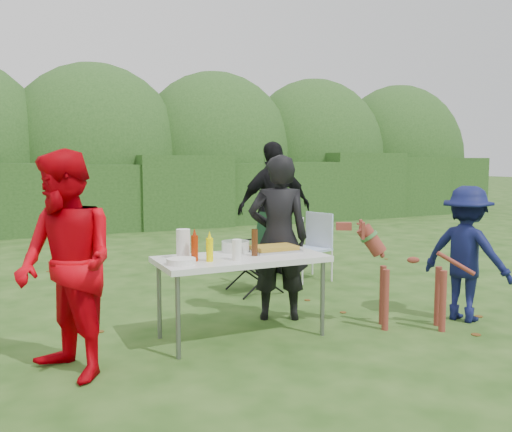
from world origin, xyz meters
name	(u,v)px	position (x,y,z in m)	size (l,w,h in m)	color
ground	(267,329)	(0.00, 0.00, 0.00)	(80.00, 80.00, 0.00)	#1E4211
hedge_row	(109,193)	(0.00, 8.00, 0.85)	(22.00, 1.40, 1.70)	#23471C
shrub_backdrop	(96,159)	(0.00, 9.60, 1.60)	(20.00, 2.60, 3.20)	#3D6628
folding_table	(241,262)	(-0.31, -0.10, 0.69)	(1.50, 0.70, 0.74)	silver
person_cook	(278,238)	(0.25, 0.26, 0.82)	(0.60, 0.39, 1.65)	black
person_red_jacket	(66,265)	(-1.83, -0.39, 0.84)	(0.82, 0.64, 1.68)	#CC000C
person_black_puffy	(275,208)	(1.20, 2.18, 0.92)	(1.08, 0.45, 1.85)	black
child	(467,254)	(1.92, -0.57, 0.67)	(0.87, 0.50, 1.34)	#0D1241
dog	(413,276)	(1.26, -0.55, 0.50)	(1.05, 0.42, 1.00)	brown
camping_chair	(254,253)	(0.51, 1.37, 0.48)	(0.60, 0.60, 0.96)	#14341E
lawn_chair	(308,246)	(1.45, 1.68, 0.45)	(0.53, 0.53, 0.89)	#699BE6
food_tray	(274,250)	(0.07, 0.00, 0.75)	(0.45, 0.30, 0.02)	#B7B7BA
focaccia_bread	(274,247)	(0.07, 0.00, 0.78)	(0.40, 0.26, 0.04)	#B18929
mustard_bottle	(210,250)	(-0.65, -0.21, 0.84)	(0.06, 0.06, 0.20)	#FFED00
ketchup_bottle	(195,248)	(-0.76, -0.14, 0.85)	(0.06, 0.06, 0.22)	#982407
beer_bottle	(255,242)	(-0.19, -0.13, 0.86)	(0.06, 0.06, 0.24)	#47230F
paper_towel_roll	(183,244)	(-0.82, 0.00, 0.87)	(0.12, 0.12, 0.26)	white
cup_stack	(237,250)	(-0.42, -0.25, 0.83)	(0.08, 0.08, 0.18)	white
pasta_bowl	(235,246)	(-0.26, 0.15, 0.79)	(0.26, 0.26, 0.10)	silver
plate_stack	(181,261)	(-0.91, -0.23, 0.77)	(0.24, 0.24, 0.05)	white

